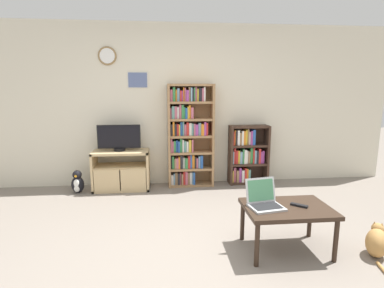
{
  "coord_description": "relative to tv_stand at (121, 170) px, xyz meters",
  "views": [
    {
      "loc": [
        -0.28,
        -2.56,
        1.56
      ],
      "look_at": [
        0.11,
        1.29,
        0.86
      ],
      "focal_mm": 28.0,
      "sensor_mm": 36.0,
      "label": 1
    }
  ],
  "objects": [
    {
      "name": "cat",
      "position": [
        2.67,
        -2.21,
        -0.17
      ],
      "size": [
        0.33,
        0.55,
        0.31
      ],
      "rotation": [
        0.0,
        0.0,
        -0.62
      ],
      "color": "#B78447",
      "rests_on": "ground_plane"
    },
    {
      "name": "wall_back",
      "position": [
        0.93,
        0.28,
        0.99
      ],
      "size": [
        7.16,
        0.09,
        2.6
      ],
      "color": "beige",
      "rests_on": "ground_plane"
    },
    {
      "name": "laptop",
      "position": [
        1.62,
        -2.0,
        0.21
      ],
      "size": [
        0.35,
        0.33,
        0.26
      ],
      "rotation": [
        0.0,
        0.0,
        0.17
      ],
      "color": "#B7BABC",
      "rests_on": "coffee_table"
    },
    {
      "name": "coffee_table",
      "position": [
        1.84,
        -2.03,
        0.09
      ],
      "size": [
        0.82,
        0.57,
        0.45
      ],
      "color": "#332319",
      "rests_on": "ground_plane"
    },
    {
      "name": "ground_plane",
      "position": [
        0.93,
        -2.09,
        -0.31
      ],
      "size": [
        18.0,
        18.0,
        0.0
      ],
      "primitive_type": "plane",
      "color": "gray"
    },
    {
      "name": "bookshelf_short",
      "position": [
        2.05,
        0.13,
        0.18
      ],
      "size": [
        0.65,
        0.25,
        0.98
      ],
      "color": "#3D281E",
      "rests_on": "ground_plane"
    },
    {
      "name": "television",
      "position": [
        -0.02,
        0.04,
        0.51
      ],
      "size": [
        0.66,
        0.18,
        0.41
      ],
      "color": "black",
      "rests_on": "tv_stand"
    },
    {
      "name": "tv_stand",
      "position": [
        0.0,
        0.0,
        0.0
      ],
      "size": [
        0.87,
        0.43,
        0.62
      ],
      "color": "tan",
      "rests_on": "ground_plane"
    },
    {
      "name": "remote_near_laptop",
      "position": [
        1.96,
        -2.04,
        0.15
      ],
      "size": [
        0.15,
        0.14,
        0.02
      ],
      "rotation": [
        0.0,
        0.0,
        0.87
      ],
      "color": "black",
      "rests_on": "coffee_table"
    },
    {
      "name": "penguin_figurine",
      "position": [
        -0.65,
        -0.12,
        -0.15
      ],
      "size": [
        0.19,
        0.17,
        0.35
      ],
      "color": "black",
      "rests_on": "ground_plane"
    },
    {
      "name": "bookshelf_tall",
      "position": [
        1.07,
        0.11,
        0.52
      ],
      "size": [
        0.73,
        0.29,
        1.65
      ],
      "color": "#9E754C",
      "rests_on": "ground_plane"
    }
  ]
}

